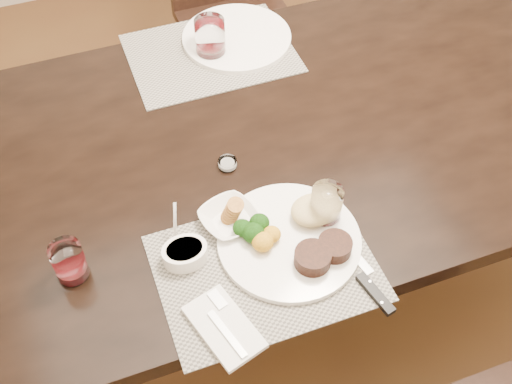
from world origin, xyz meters
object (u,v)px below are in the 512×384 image
object	(u,v)px
dinner_plate	(296,237)
steak_knife	(369,282)
cracker_bowl	(229,218)
chair_far	(233,1)
wine_glass_near	(326,207)
far_plate	(237,38)

from	to	relation	value
dinner_plate	steak_knife	world-z (taller)	dinner_plate
steak_knife	cracker_bowl	distance (m)	0.34
chair_far	wine_glass_near	world-z (taller)	chair_far
chair_far	far_plate	bearing A→B (deg)	-107.08
dinner_plate	wine_glass_near	distance (m)	0.10
cracker_bowl	wine_glass_near	size ratio (longest dim) A/B	1.58
far_plate	chair_far	bearing A→B (deg)	72.92
far_plate	wine_glass_near	bearing A→B (deg)	-92.33
chair_far	cracker_bowl	distance (m)	1.25
chair_far	dinner_plate	xyz separation A→B (m)	(-0.28, -1.26, 0.27)
chair_far	far_plate	xyz separation A→B (m)	(-0.17, -0.54, 0.26)
cracker_bowl	far_plate	world-z (taller)	cracker_bowl
dinner_plate	wine_glass_near	world-z (taller)	wine_glass_near
chair_far	wine_glass_near	xyz separation A→B (m)	(-0.19, -1.22, 0.29)
dinner_plate	wine_glass_near	bearing A→B (deg)	19.57
chair_far	steak_knife	bearing A→B (deg)	-97.13
steak_knife	far_plate	distance (m)	0.87
chair_far	wine_glass_near	bearing A→B (deg)	-98.97
chair_far	steak_knife	distance (m)	1.44
chair_far	wine_glass_near	size ratio (longest dim) A/B	9.24
dinner_plate	far_plate	world-z (taller)	dinner_plate
wine_glass_near	cracker_bowl	bearing A→B (deg)	162.72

